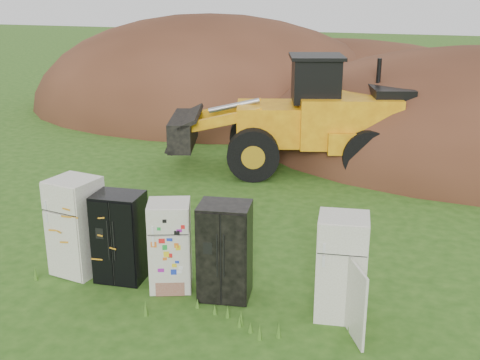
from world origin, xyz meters
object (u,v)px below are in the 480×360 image
(fridge_black_side, at_px, (120,237))
(fridge_sticker, at_px, (170,246))
(wheel_loader, at_px, (286,113))
(fridge_dark_mid, at_px, (225,251))
(fridge_leftmost, at_px, (77,226))
(fridge_open_door, at_px, (341,267))

(fridge_black_side, xyz_separation_m, fridge_sticker, (1.00, -0.03, -0.01))
(wheel_loader, bearing_deg, fridge_dark_mid, -100.46)
(fridge_leftmost, xyz_separation_m, fridge_black_side, (0.90, 0.00, -0.09))
(fridge_open_door, bearing_deg, wheel_loader, 102.86)
(fridge_dark_mid, distance_m, fridge_open_door, 1.99)
(fridge_leftmost, bearing_deg, wheel_loader, 83.92)
(fridge_leftmost, height_order, fridge_dark_mid, fridge_leftmost)
(fridge_sticker, bearing_deg, fridge_black_side, 157.46)
(fridge_leftmost, bearing_deg, fridge_sticker, 7.79)
(fridge_black_side, height_order, fridge_dark_mid, fridge_dark_mid)
(fridge_black_side, bearing_deg, fridge_open_door, -5.19)
(fridge_sticker, bearing_deg, wheel_loader, 68.37)
(fridge_black_side, bearing_deg, fridge_dark_mid, -5.20)
(fridge_sticker, relative_size, fridge_open_door, 0.93)
(fridge_leftmost, distance_m, fridge_black_side, 0.90)
(fridge_leftmost, distance_m, wheel_loader, 7.94)
(fridge_dark_mid, height_order, wheel_loader, wheel_loader)
(fridge_black_side, relative_size, wheel_loader, 0.24)
(fridge_open_door, relative_size, wheel_loader, 0.25)
(fridge_dark_mid, bearing_deg, wheel_loader, 87.77)
(fridge_dark_mid, distance_m, wheel_loader, 7.75)
(fridge_leftmost, xyz_separation_m, wheel_loader, (2.01, 7.64, 0.73))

